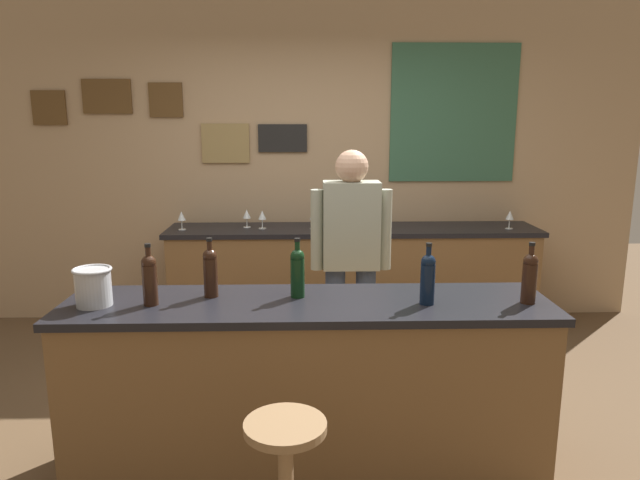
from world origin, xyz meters
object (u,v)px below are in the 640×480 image
at_px(wine_bottle_a, 150,278).
at_px(wine_glass_d, 314,216).
at_px(wine_bottle_b, 210,271).
at_px(wine_glass_b, 247,215).
at_px(wine_bottle_e, 530,276).
at_px(ice_bucket, 93,286).
at_px(bar_stool, 286,474).
at_px(wine_glass_a, 182,217).
at_px(wine_bottle_c, 297,271).
at_px(bartender, 351,256).
at_px(wine_bottle_d, 428,277).
at_px(wine_glass_e, 510,216).
at_px(wine_glass_c, 262,216).

xyz_separation_m(wine_bottle_a, wine_glass_d, (0.83, 2.05, -0.05)).
height_order(wine_bottle_b, wine_glass_b, wine_bottle_b).
xyz_separation_m(wine_bottle_e, wine_glass_d, (-1.02, 2.07, -0.05)).
bearing_deg(ice_bucket, wine_glass_b, 75.89).
bearing_deg(bar_stool, wine_glass_a, 108.98).
relative_size(bar_stool, wine_bottle_b, 2.22).
distance_m(wine_bottle_c, wine_glass_d, 1.94).
bearing_deg(bar_stool, bartender, 76.92).
bearing_deg(wine_glass_d, wine_glass_a, -179.35).
relative_size(wine_bottle_d, wine_bottle_e, 1.00).
distance_m(ice_bucket, wine_glass_e, 3.40).
bearing_deg(wine_glass_b, ice_bucket, -104.11).
distance_m(bartender, wine_bottle_c, 0.88).
distance_m(wine_bottle_b, wine_glass_c, 1.94).
bearing_deg(bartender, wine_glass_b, 123.15).
bearing_deg(wine_glass_e, wine_glass_c, 178.17).
bearing_deg(wine_bottle_a, ice_bucket, -179.54).
bearing_deg(wine_bottle_a, wine_glass_e, 39.00).
distance_m(bar_stool, wine_bottle_b, 1.10).
distance_m(wine_glass_a, wine_glass_c, 0.67).
relative_size(bartender, wine_glass_b, 10.45).
relative_size(wine_bottle_c, wine_glass_b, 1.97).
xyz_separation_m(wine_bottle_d, wine_glass_e, (1.12, 2.02, -0.05)).
relative_size(wine_glass_b, wine_glass_d, 1.00).
height_order(bartender, wine_glass_d, bartender).
height_order(wine_bottle_a, wine_glass_d, wine_bottle_a).
relative_size(wine_glass_d, wine_glass_e, 1.00).
relative_size(wine_bottle_e, wine_glass_c, 1.97).
height_order(bar_stool, ice_bucket, ice_bucket).
bearing_deg(wine_glass_c, wine_glass_e, -1.83).
distance_m(wine_bottle_a, wine_glass_a, 2.05).
distance_m(bartender, wine_bottle_d, 0.99).
xyz_separation_m(wine_bottle_a, wine_glass_a, (-0.27, 2.03, -0.05)).
distance_m(bar_stool, wine_bottle_d, 1.13).
distance_m(bar_stool, wine_glass_d, 2.81).
xyz_separation_m(wine_bottle_a, wine_bottle_d, (1.35, -0.02, 0.00)).
bearing_deg(wine_glass_a, wine_glass_c, 2.81).
height_order(wine_bottle_a, wine_bottle_c, same).
bearing_deg(wine_bottle_b, bartender, 45.44).
bearing_deg(wine_glass_b, wine_bottle_d, -63.10).
bearing_deg(wine_glass_c, bartender, -60.41).
xyz_separation_m(wine_bottle_b, wine_glass_e, (2.20, 1.87, -0.05)).
relative_size(wine_bottle_b, wine_glass_c, 1.97).
bearing_deg(wine_glass_c, bar_stool, -84.31).
distance_m(wine_glass_d, wine_glass_e, 1.64).
relative_size(wine_glass_a, wine_glass_b, 1.00).
relative_size(bar_stool, wine_bottle_a, 2.22).
distance_m(bartender, ice_bucket, 1.61).
distance_m(wine_glass_b, wine_glass_c, 0.15).
relative_size(wine_bottle_c, wine_glass_a, 1.97).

